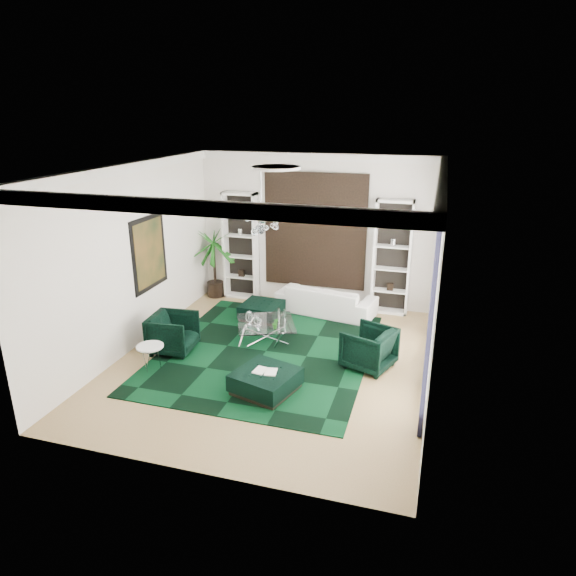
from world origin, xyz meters
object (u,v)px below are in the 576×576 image
(armchair_right, at_px, (369,348))
(ottoman_side, at_px, (262,311))
(armchair_left, at_px, (173,333))
(coffee_table, at_px, (266,331))
(ottoman_front, at_px, (266,382))
(sofa, at_px, (326,300))
(side_table, at_px, (151,358))
(palm, at_px, (214,253))

(armchair_right, bearing_deg, ottoman_side, -101.29)
(armchair_right, bearing_deg, armchair_left, -63.42)
(coffee_table, relative_size, ottoman_front, 1.20)
(sofa, height_order, ottoman_front, sofa)
(armchair_left, bearing_deg, coffee_table, -62.29)
(sofa, relative_size, ottoman_side, 2.66)
(armchair_right, bearing_deg, side_table, -51.70)
(armchair_right, distance_m, side_table, 4.21)
(ottoman_front, bearing_deg, coffee_table, 108.61)
(sofa, bearing_deg, ottoman_front, 96.75)
(ottoman_side, relative_size, side_table, 1.73)
(ottoman_front, distance_m, palm, 5.31)
(sofa, height_order, palm, palm)
(armchair_right, height_order, ottoman_front, armchair_right)
(ottoman_front, xyz_separation_m, palm, (-2.90, 4.33, 1.00))
(armchair_left, height_order, coffee_table, armchair_left)
(ottoman_side, bearing_deg, palm, 145.89)
(ottoman_front, bearing_deg, ottoman_side, 110.41)
(palm, bearing_deg, sofa, -6.45)
(sofa, bearing_deg, armchair_right, 128.95)
(armchair_right, relative_size, side_table, 1.72)
(armchair_left, distance_m, coffee_table, 1.98)
(coffee_table, height_order, palm, palm)
(armchair_left, xyz_separation_m, palm, (-0.54, 3.32, 0.79))
(side_table, bearing_deg, ottoman_front, -3.41)
(side_table, relative_size, palm, 0.22)
(side_table, xyz_separation_m, palm, (-0.52, 4.19, 0.95))
(armchair_right, height_order, side_table, armchair_right)
(armchair_right, relative_size, ottoman_side, 0.99)
(sofa, xyz_separation_m, coffee_table, (-0.91, -1.91, -0.14))
(ottoman_side, height_order, ottoman_front, same)
(ottoman_side, height_order, side_table, side_table)
(coffee_table, relative_size, side_table, 2.31)
(ottoman_side, bearing_deg, sofa, 30.26)
(coffee_table, distance_m, ottoman_front, 2.18)
(armchair_right, relative_size, ottoman_front, 0.89)
(sofa, height_order, side_table, sofa)
(armchair_left, xyz_separation_m, ottoman_front, (2.36, -1.00, -0.21))
(sofa, height_order, armchair_right, armchair_right)
(side_table, bearing_deg, coffee_table, 48.80)
(coffee_table, distance_m, ottoman_side, 1.20)
(armchair_right, relative_size, palm, 0.37)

